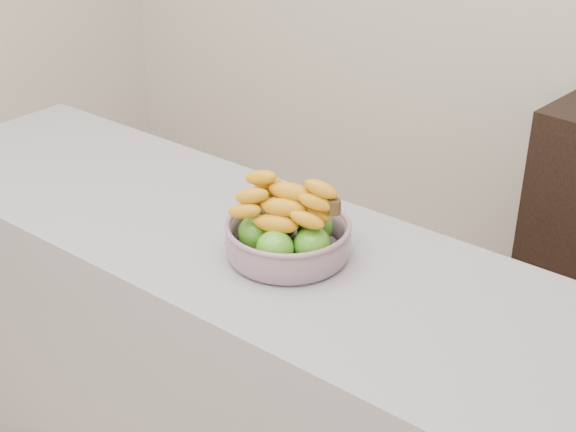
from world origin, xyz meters
name	(u,v)px	position (x,y,z in m)	size (l,w,h in m)	color
counter	(228,375)	(0.00, 0.44, 0.45)	(2.00, 0.60, 0.90)	gray
fruit_bowl	(288,233)	(0.20, 0.44, 0.96)	(0.28, 0.28, 0.18)	#8998A4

